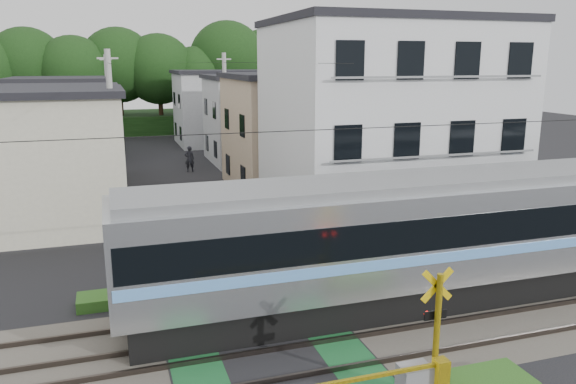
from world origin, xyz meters
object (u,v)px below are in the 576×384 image
object	(u,v)px
crossing_signal_near	(419,374)
crossing_signal_far	(153,281)
apartment_block	(387,125)
pedestrian	(190,159)

from	to	relation	value
crossing_signal_near	crossing_signal_far	xyz separation A→B (m)	(-5.17, 7.31, 0.00)
apartment_block	pedestrian	xyz separation A→B (m)	(-6.87, 15.56, -3.76)
crossing_signal_near	apartment_block	distance (m)	14.95
crossing_signal_near	pedestrian	bearing A→B (deg)	91.91
apartment_block	pedestrian	distance (m)	17.42
crossing_signal_far	pedestrian	xyz separation A→B (m)	(4.22, 21.40, 0.19)
crossing_signal_near	pedestrian	world-z (taller)	crossing_signal_near
crossing_signal_far	apartment_block	xyz separation A→B (m)	(11.09, 5.84, 3.94)
crossing_signal_near	apartment_block	bearing A→B (deg)	65.78
apartment_block	pedestrian	bearing A→B (deg)	113.82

